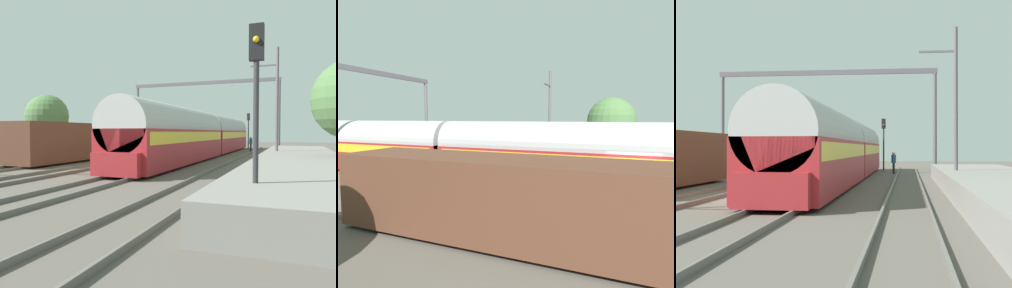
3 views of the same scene
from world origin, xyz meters
The scene contains 14 objects.
ground centered at (0.00, 0.00, 0.00)m, with size 120.00×120.00×0.00m, color #59534B.
track_far_west centered at (-6.07, 0.00, 0.08)m, with size 1.52×60.00×0.16m.
track_west centered at (-2.02, 0.00, 0.08)m, with size 1.51×60.00×0.16m.
track_east centered at (2.02, 0.00, 0.08)m, with size 1.51×60.00×0.16m.
track_far_east centered at (6.07, 0.00, 0.08)m, with size 1.52×60.00×0.16m.
platform centered at (9.89, 2.00, 0.45)m, with size 4.40×28.00×0.90m.
passenger_train centered at (2.02, 11.86, 1.97)m, with size 2.93×32.85×3.82m.
freight_car centered at (-6.07, 3.82, 1.47)m, with size 2.80×13.00×2.70m.
person_crossing centered at (5.01, 20.44, 1.03)m, with size 0.37×0.46×1.73m.
railway_signal_near centered at (8.74, -9.23, 3.13)m, with size 0.36×0.30×4.87m.
railway_signal_far centered at (3.94, 26.52, 3.00)m, with size 0.36×0.30×4.65m.
catenary_gantry centered at (0.00, 18.46, 5.91)m, with size 16.54×0.28×7.86m.
catenary_pole_east_mid centered at (8.42, 6.28, 4.15)m, with size 1.90×0.20×8.00m.
tree_west_background centered at (-12.55, 7.90, 3.73)m, with size 4.06×4.06×5.78m.
Camera 1 is at (9.67, -17.85, 2.18)m, focal length 35.72 mm.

